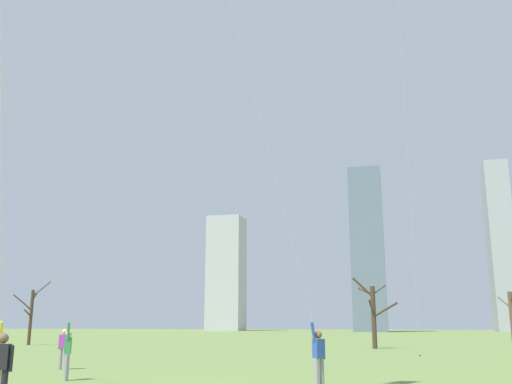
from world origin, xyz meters
TOP-DOWN VIEW (x-y plane):
  - kite_flyer_far_back_pink at (1.97, 0.59)m, footprint 3.73×7.22m
  - kite_flyer_foreground_left_green at (-5.43, 1.60)m, footprint 2.15×9.10m
  - bystander_watching_nearby at (-3.39, -3.64)m, footprint 0.50×0.27m
  - bystander_strolling_midfield at (-8.39, 6.97)m, footprint 0.51×0.23m
  - distant_kite_low_near_trees_yellow at (6.17, 15.65)m, footprint 0.40×6.08m
  - bare_tree_rightmost at (-27.06, 31.71)m, footprint 2.09×2.70m
  - bare_tree_leftmost at (3.45, 30.70)m, footprint 3.39×2.72m
  - skyline_squat_block at (-0.44, 131.23)m, footprint 8.11×11.07m
  - skyline_mid_tower_right at (33.14, 142.67)m, footprint 5.97×8.12m
  - skyline_wide_slab at (-42.63, 148.21)m, footprint 10.03×9.61m

SIDE VIEW (x-z plane):
  - bystander_watching_nearby at x=-3.39m, z-range 0.09..1.71m
  - bystander_strolling_midfield at x=-8.39m, z-range 0.09..1.71m
  - kite_flyer_foreground_left_green at x=-5.43m, z-range -3.06..7.50m
  - bare_tree_rightmost at x=-27.06m, z-range -0.14..5.61m
  - bare_tree_leftmost at x=3.45m, z-range 0.05..5.43m
  - kite_flyer_far_back_pink at x=1.97m, z-range -3.63..13.94m
  - skyline_wide_slab at x=-42.63m, z-range 0.00..33.30m
  - distant_kite_low_near_trees_yellow at x=6.17m, z-range 8.00..29.92m
  - skyline_squat_block at x=-0.44m, z-range 0.00..40.68m
  - skyline_mid_tower_right at x=33.14m, z-range 0.00..43.94m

